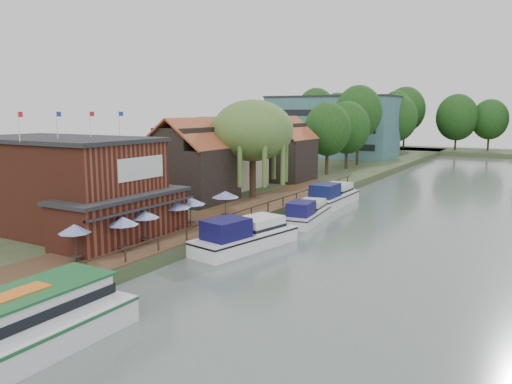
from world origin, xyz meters
The scene contains 26 objects.
ground centered at (0.00, 0.00, 0.00)m, with size 260.00×260.00×0.00m, color #556360.
land_bank centered at (-30.00, 35.00, 0.50)m, with size 50.00×140.00×1.00m, color #384728.
quay_deck centered at (-8.00, 10.00, 1.05)m, with size 6.00×50.00×0.10m, color #47301E.
quay_rail centered at (-5.30, 10.50, 1.50)m, with size 0.20×49.00×1.00m, color black, non-canonical shape.
pub centered at (-14.00, -1.00, 4.65)m, with size 20.00×11.00×7.30m, color maroon, non-canonical shape.
hotel_block centered at (-22.00, 70.00, 7.15)m, with size 25.40×12.40×12.30m, color #38666B, non-canonical shape.
cottage_a centered at (-15.00, 14.00, 5.25)m, with size 8.60×7.60×8.50m, color black, non-canonical shape.
cottage_b centered at (-18.00, 24.00, 5.25)m, with size 9.60×8.60×8.50m, color beige, non-canonical shape.
cottage_c centered at (-14.00, 33.00, 5.25)m, with size 7.60×7.60×8.50m, color black, non-canonical shape.
willow centered at (-10.50, 19.00, 6.21)m, with size 8.60×8.60×10.43m, color #476B2D, non-canonical shape.
umbrella_0 centered at (-7.90, -6.49, 2.29)m, with size 1.96×1.96×2.38m, color navy, non-canonical shape.
umbrella_1 centered at (-7.01, -3.43, 2.29)m, with size 2.11×2.11×2.38m, color navy, non-canonical shape.
umbrella_2 centered at (-7.26, -1.12, 2.29)m, with size 2.06×2.06×2.38m, color #1B4097, non-canonical shape.
umbrella_3 centered at (-7.69, 2.69, 2.29)m, with size 2.38×2.38×2.38m, color navy, non-canonical shape.
umbrella_4 centered at (-7.67, 4.53, 2.29)m, with size 2.45×2.45×2.38m, color #1B4496, non-canonical shape.
umbrella_5 centered at (-7.02, 8.56, 2.29)m, with size 2.36×2.36×2.38m, color navy, non-canonical shape.
cruiser_0 centered at (-2.67, 4.68, 1.28)m, with size 3.38×10.46×2.56m, color white, non-canonical shape.
cruiser_1 centered at (-2.45, 15.27, 1.10)m, with size 2.97×9.19×2.20m, color silver, non-canonical shape.
cruiser_2 centered at (-3.60, 24.44, 1.30)m, with size 3.44×10.62×2.60m, color white, non-canonical shape.
swan centered at (-4.50, -12.75, 0.22)m, with size 0.44×0.44×0.44m, color white.
bank_tree_0 centered at (-11.35, 41.73, 6.25)m, with size 6.75×6.75×10.51m, color #143811, non-canonical shape.
bank_tree_1 centered at (-11.55, 50.44, 6.40)m, with size 7.29×7.29×10.79m, color #143811, non-canonical shape.
bank_tree_2 centered at (-11.80, 56.54, 7.80)m, with size 7.87×7.87×13.59m, color #143811, non-canonical shape.
bank_tree_3 centered at (-11.06, 78.19, 7.33)m, with size 8.49×8.49×12.66m, color #143811, non-canonical shape.
bank_tree_4 centered at (-13.42, 86.92, 7.88)m, with size 6.40×6.40×13.76m, color #143811, non-canonical shape.
bank_tree_5 centered at (-17.76, 93.05, 7.60)m, with size 8.39×8.39×13.20m, color #143811, non-canonical shape.
Camera 1 is at (16.38, -26.31, 10.22)m, focal length 35.00 mm.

